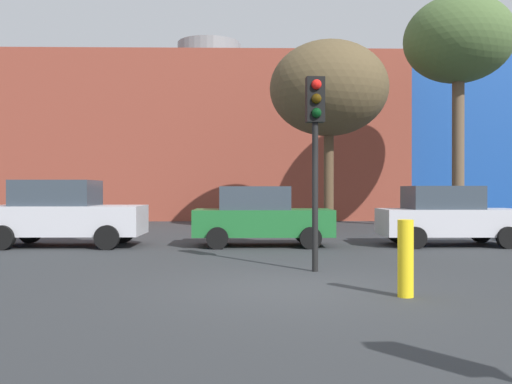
{
  "coord_description": "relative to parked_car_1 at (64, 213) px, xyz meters",
  "views": [
    {
      "loc": [
        -0.72,
        -8.99,
        1.62
      ],
      "look_at": [
        -0.36,
        11.0,
        1.55
      ],
      "focal_mm": 38.38,
      "sensor_mm": 36.0,
      "label": 1
    }
  ],
  "objects": [
    {
      "name": "ground_plane",
      "position": [
        5.98,
        -6.85,
        -0.95
      ],
      "size": [
        200.0,
        200.0,
        0.0
      ],
      "primitive_type": "plane",
      "color": "#2D3033"
    },
    {
      "name": "parked_car_3",
      "position": [
        11.15,
        0.0,
        -0.08
      ],
      "size": [
        4.01,
        1.97,
        1.74
      ],
      "color": "silver",
      "rests_on": "ground_plane"
    },
    {
      "name": "building_backdrop",
      "position": [
        2.89,
        19.18,
        3.61
      ],
      "size": [
        37.55,
        13.42,
        10.99
      ],
      "color": "brown",
      "rests_on": "ground_plane"
    },
    {
      "name": "parked_car_2",
      "position": [
        5.69,
        0.0,
        -0.09
      ],
      "size": [
        3.99,
        1.96,
        1.73
      ],
      "color": "#1E662D",
      "rests_on": "ground_plane"
    },
    {
      "name": "bare_tree_1",
      "position": [
        14.13,
        6.84,
        6.87
      ],
      "size": [
        4.5,
        4.5,
        9.71
      ],
      "color": "brown",
      "rests_on": "ground_plane"
    },
    {
      "name": "bollard_yellow_0",
      "position": [
        7.68,
        -7.61,
        -0.36
      ],
      "size": [
        0.24,
        0.24,
        1.17
      ],
      "primitive_type": "cylinder",
      "color": "yellow",
      "rests_on": "ground_plane"
    },
    {
      "name": "traffic_light_island",
      "position": [
        6.64,
        -5.01,
        1.9
      ],
      "size": [
        0.38,
        0.37,
        3.87
      ],
      "rotation": [
        0.0,
        0.0,
        -1.5
      ],
      "color": "black",
      "rests_on": "ground_plane"
    },
    {
      "name": "parked_car_1",
      "position": [
        0.0,
        0.0,
        0.0
      ],
      "size": [
        4.4,
        2.16,
        1.91
      ],
      "color": "silver",
      "rests_on": "ground_plane"
    },
    {
      "name": "bare_tree_0",
      "position": [
        8.55,
        5.85,
        4.69
      ],
      "size": [
        4.7,
        4.7,
        7.54
      ],
      "color": "brown",
      "rests_on": "ground_plane"
    }
  ]
}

